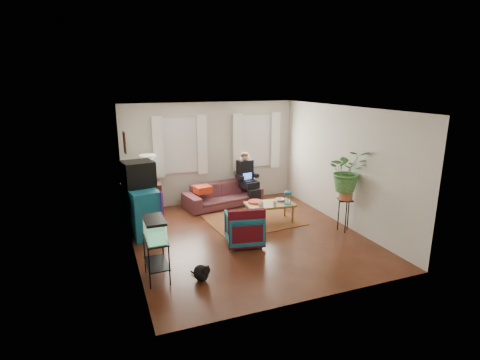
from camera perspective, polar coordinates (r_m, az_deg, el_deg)
name	(u,v)px	position (r m, az deg, el deg)	size (l,w,h in m)	color
floor	(247,236)	(7.82, 1.06, -8.52)	(4.50, 5.00, 0.01)	#4F2B14
ceiling	(248,108)	(7.20, 1.16, 10.85)	(4.50, 5.00, 0.01)	white
wall_back	(211,153)	(9.71, -4.47, 4.09)	(4.50, 0.01, 2.60)	silver
wall_front	(316,216)	(5.27, 11.45, -5.41)	(4.50, 0.01, 2.60)	silver
wall_left	(130,186)	(6.90, -16.47, -0.89)	(0.01, 5.00, 2.60)	silver
wall_right	(342,166)	(8.49, 15.34, 2.05)	(0.01, 5.00, 2.60)	silver
window_left	(180,146)	(9.45, -9.13, 5.20)	(1.08, 0.04, 1.38)	white
window_right	(256,141)	(10.07, 2.40, 5.95)	(1.08, 0.04, 1.38)	white
curtains_left	(181,146)	(9.38, -9.02, 5.13)	(1.36, 0.06, 1.50)	white
curtains_right	(257,141)	(10.00, 2.58, 5.89)	(1.36, 0.06, 1.50)	white
picture_frame	(125,143)	(7.60, -17.13, 5.48)	(0.04, 0.32, 0.40)	#3D2616
area_rug	(253,220)	(8.66, 2.00, -6.11)	(2.00, 1.60, 0.01)	brown
sofa	(223,191)	(9.55, -2.59, -1.67)	(1.99, 0.79, 0.78)	brown
seated_person	(247,179)	(9.85, 1.05, 0.09)	(0.50, 0.61, 1.19)	black
side_table	(150,199)	(9.22, -13.50, -2.76)	(0.52, 0.52, 0.76)	#3B2016
table_lamp	(149,170)	(9.04, -13.76, 1.50)	(0.39, 0.39, 0.69)	white
dresser	(141,210)	(8.09, -14.83, -4.48)	(0.55, 1.10, 0.99)	#105360
crt_tv	(138,174)	(7.98, -15.26, 0.91)	(0.60, 0.55, 0.53)	black
aquarium_stand	(157,259)	(6.25, -12.59, -11.71)	(0.34, 0.61, 0.68)	black
aquarium	(155,229)	(6.04, -12.87, -7.27)	(0.31, 0.56, 0.36)	#7FD899
black_cat	(201,271)	(6.18, -5.95, -13.69)	(0.23, 0.36, 0.31)	black
armchair	(244,227)	(7.35, 0.61, -7.14)	(0.68, 0.64, 0.70)	#11576B
serape_throw	(247,225)	(7.05, 1.05, -6.84)	(0.70, 0.16, 0.58)	#9E0A0A
coffee_table	(270,213)	(8.51, 4.54, -4.98)	(1.07, 0.58, 0.44)	brown
cup_a	(261,204)	(8.26, 3.23, -3.61)	(0.12, 0.12, 0.10)	white
cup_b	(275,204)	(8.29, 5.32, -3.60)	(0.10, 0.10, 0.09)	beige
bowl	(280,200)	(8.62, 6.16, -3.02)	(0.21, 0.21, 0.05)	white
snack_tray	(255,202)	(8.47, 2.37, -3.32)	(0.33, 0.33, 0.04)	#B21414
birdcage	(288,197)	(8.40, 7.30, -2.62)	(0.18, 0.18, 0.31)	#115B6B
plant_stand	(344,215)	(8.25, 15.59, -5.20)	(0.30, 0.30, 0.70)	black
potted_plant	(347,177)	(8.01, 16.00, 0.45)	(0.80, 0.69, 0.89)	#599947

